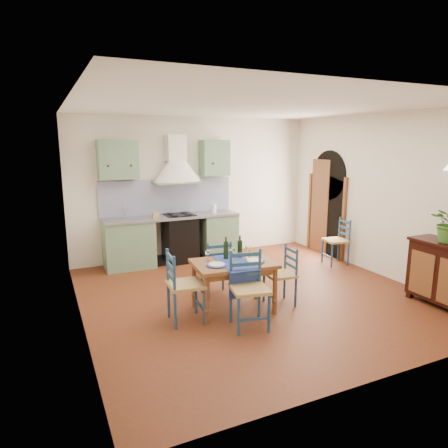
# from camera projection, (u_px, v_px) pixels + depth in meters

# --- Properties ---
(floor) EXTENTS (5.00, 5.00, 0.00)m
(floor) POSITION_uv_depth(u_px,v_px,m) (254.00, 294.00, 6.16)
(floor) COLOR #4B2410
(floor) RESTS_ON ground
(back_wall) EXTENTS (5.00, 0.96, 2.80)m
(back_wall) POSITION_uv_depth(u_px,v_px,m) (177.00, 208.00, 7.79)
(back_wall) COLOR silver
(back_wall) RESTS_ON ground
(right_wall) EXTENTS (0.26, 5.00, 2.80)m
(right_wall) POSITION_uv_depth(u_px,v_px,m) (369.00, 197.00, 7.16)
(right_wall) COLOR silver
(right_wall) RESTS_ON ground
(left_wall) EXTENTS (0.04, 5.00, 2.80)m
(left_wall) POSITION_uv_depth(u_px,v_px,m) (75.00, 218.00, 4.85)
(left_wall) COLOR silver
(left_wall) RESTS_ON ground
(ceiling) EXTENTS (5.00, 5.00, 0.01)m
(ceiling) POSITION_uv_depth(u_px,v_px,m) (257.00, 106.00, 5.60)
(ceiling) COLOR silver
(ceiling) RESTS_ON back_wall
(dining_table) EXTENTS (1.16, 0.89, 1.02)m
(dining_table) POSITION_uv_depth(u_px,v_px,m) (234.00, 268.00, 5.46)
(dining_table) COLOR brown
(dining_table) RESTS_ON ground
(chair_near) EXTENTS (0.53, 0.53, 0.97)m
(chair_near) POSITION_uv_depth(u_px,v_px,m) (249.00, 289.00, 5.00)
(chair_near) COLOR navy
(chair_near) RESTS_ON ground
(chair_far) EXTENTS (0.45, 0.45, 0.87)m
(chair_far) POSITION_uv_depth(u_px,v_px,m) (217.00, 267.00, 6.02)
(chair_far) COLOR navy
(chair_far) RESTS_ON ground
(chair_left) EXTENTS (0.48, 0.48, 0.95)m
(chair_left) POSITION_uv_depth(u_px,v_px,m) (183.00, 286.00, 5.14)
(chair_left) COLOR navy
(chair_left) RESTS_ON ground
(chair_right) EXTENTS (0.43, 0.43, 0.85)m
(chair_right) POSITION_uv_depth(u_px,v_px,m) (282.00, 275.00, 5.73)
(chair_right) COLOR navy
(chair_right) RESTS_ON ground
(chair_spare) EXTENTS (0.47, 0.47, 0.88)m
(chair_spare) POSITION_uv_depth(u_px,v_px,m) (337.00, 241.00, 7.64)
(chair_spare) COLOR navy
(chair_spare) RESTS_ON ground
(sideboard) EXTENTS (0.50, 1.05, 0.94)m
(sideboard) POSITION_uv_depth(u_px,v_px,m) (447.00, 272.00, 5.62)
(sideboard) COLOR black
(sideboard) RESTS_ON ground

